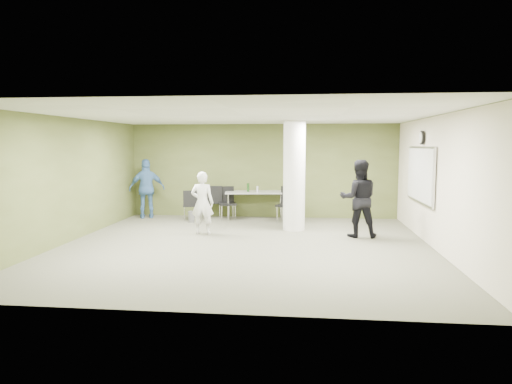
# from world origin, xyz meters

# --- Properties ---
(floor) EXTENTS (8.00, 8.00, 0.00)m
(floor) POSITION_xyz_m (0.00, 0.00, 0.00)
(floor) COLOR #5A5C48
(floor) RESTS_ON ground
(ceiling) EXTENTS (8.00, 8.00, 0.00)m
(ceiling) POSITION_xyz_m (0.00, 0.00, 2.80)
(ceiling) COLOR white
(ceiling) RESTS_ON wall_back
(wall_back) EXTENTS (8.00, 2.80, 0.02)m
(wall_back) POSITION_xyz_m (0.00, 4.00, 1.40)
(wall_back) COLOR #4D5528
(wall_back) RESTS_ON floor
(wall_left) EXTENTS (0.02, 8.00, 2.80)m
(wall_left) POSITION_xyz_m (-4.00, 0.00, 1.40)
(wall_left) COLOR #4D5528
(wall_left) RESTS_ON floor
(wall_right_cream) EXTENTS (0.02, 8.00, 2.80)m
(wall_right_cream) POSITION_xyz_m (4.00, 0.00, 1.40)
(wall_right_cream) COLOR beige
(wall_right_cream) RESTS_ON floor
(column) EXTENTS (0.56, 0.56, 2.80)m
(column) POSITION_xyz_m (1.00, 2.00, 1.40)
(column) COLOR silver
(column) RESTS_ON floor
(whiteboard) EXTENTS (0.05, 2.30, 1.30)m
(whiteboard) POSITION_xyz_m (3.92, 1.20, 1.50)
(whiteboard) COLOR silver
(whiteboard) RESTS_ON wall_right_cream
(wall_clock) EXTENTS (0.06, 0.32, 0.32)m
(wall_clock) POSITION_xyz_m (3.92, 1.20, 2.35)
(wall_clock) COLOR black
(wall_clock) RESTS_ON wall_right_cream
(folding_table) EXTENTS (1.81, 0.97, 1.07)m
(folding_table) POSITION_xyz_m (-0.18, 3.55, 0.77)
(folding_table) COLOR gray
(folding_table) RESTS_ON floor
(wastebasket) EXTENTS (0.27, 0.27, 0.31)m
(wastebasket) POSITION_xyz_m (-1.88, 2.86, 0.15)
(wastebasket) COLOR #4C4C4C
(wastebasket) RESTS_ON floor
(chair_back_left) EXTENTS (0.54, 0.54, 0.88)m
(chair_back_left) POSITION_xyz_m (-2.00, 3.11, 0.51)
(chair_back_left) COLOR black
(chair_back_left) RESTS_ON floor
(chair_back_right) EXTENTS (0.55, 0.55, 0.98)m
(chair_back_right) POSITION_xyz_m (-1.38, 3.56, 0.58)
(chair_back_right) COLOR black
(chair_back_right) RESTS_ON floor
(chair_table_left) EXTENTS (0.61, 0.61, 0.97)m
(chair_table_left) POSITION_xyz_m (-0.99, 3.40, 0.57)
(chair_table_left) COLOR black
(chair_table_left) RESTS_ON floor
(chair_table_right) EXTENTS (0.62, 0.62, 1.01)m
(chair_table_right) POSITION_xyz_m (0.79, 3.11, 0.59)
(chair_table_right) COLOR black
(chair_table_right) RESTS_ON floor
(woman_white) EXTENTS (0.56, 0.37, 1.54)m
(woman_white) POSITION_xyz_m (-1.22, 1.21, 0.77)
(woman_white) COLOR silver
(woman_white) RESTS_ON floor
(man_black) EXTENTS (0.91, 0.71, 1.84)m
(man_black) POSITION_xyz_m (2.54, 1.25, 0.92)
(man_black) COLOR black
(man_black) RESTS_ON floor
(man_blue) EXTENTS (1.12, 0.77, 1.76)m
(man_blue) POSITION_xyz_m (-3.40, 3.40, 0.88)
(man_blue) COLOR #446FA8
(man_blue) RESTS_ON floor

